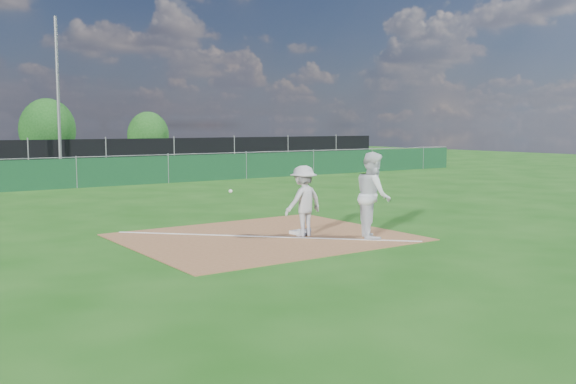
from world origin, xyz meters
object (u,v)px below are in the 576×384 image
object	(u,v)px
light_pole	(58,96)
runner	(373,195)
play_at_first	(303,201)
tree_right	(148,135)
car_right	(114,157)
tree_mid	(47,130)
first_base	(300,232)

from	to	relation	value
light_pole	runner	bearing A→B (deg)	-88.77
light_pole	play_at_first	size ratio (longest dim) A/B	3.18
play_at_first	tree_right	xyz separation A→B (m)	(9.74, 32.21, 0.98)
car_right	tree_mid	bearing A→B (deg)	25.85
first_base	tree_right	xyz separation A→B (m)	(9.64, 31.93, 1.75)
play_at_first	first_base	bearing A→B (deg)	69.90
first_base	tree_right	distance (m)	33.39
light_pole	tree_right	bearing A→B (deg)	48.19
light_pole	car_right	distance (m)	6.88
tree_mid	runner	bearing A→B (deg)	-92.84
car_right	tree_mid	distance (m)	7.15
tree_mid	tree_right	size ratio (longest dim) A/B	1.23
light_pole	first_base	distance (m)	22.20
first_base	tree_mid	bearing A→B (deg)	85.10
tree_mid	tree_right	world-z (taller)	tree_mid
car_right	play_at_first	bearing A→B (deg)	176.96
light_pole	tree_mid	bearing A→B (deg)	78.57
first_base	car_right	xyz separation A→B (m)	(4.95, 25.98, 0.56)
runner	tree_right	bearing A→B (deg)	16.58
play_at_first	tree_right	size ratio (longest dim) A/B	0.72
runner	tree_mid	bearing A→B (deg)	28.14
tree_right	light_pole	bearing A→B (deg)	-131.81
car_right	tree_right	xyz separation A→B (m)	(4.69, 5.95, 1.19)
runner	car_right	size ratio (longest dim) A/B	0.47
play_at_first	tree_mid	distance (m)	33.04
first_base	car_right	size ratio (longest dim) A/B	0.08
tree_right	runner	bearing A→B (deg)	-104.40
light_pole	first_base	bearing A→B (deg)	-91.62
play_at_first	car_right	distance (m)	26.75
first_base	tree_mid	distance (m)	32.79
light_pole	first_base	world-z (taller)	light_pole
play_at_first	tree_mid	xyz separation A→B (m)	(2.90, 32.89, 1.40)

